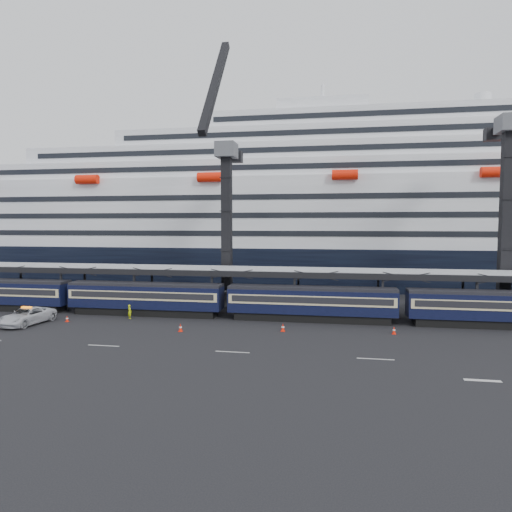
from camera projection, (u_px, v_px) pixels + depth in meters
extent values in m
plane|color=black|center=(395.00, 347.00, 40.86)|extent=(260.00, 260.00, 0.00)
cube|color=beige|center=(104.00, 346.00, 41.38)|extent=(3.00, 0.15, 0.02)
cube|color=beige|center=(232.00, 352.00, 39.33)|extent=(3.00, 0.15, 0.02)
cube|color=beige|center=(376.00, 359.00, 37.27)|extent=(3.00, 0.15, 0.02)
cube|color=beige|center=(483.00, 380.00, 32.14)|extent=(2.50, 0.40, 0.02)
cube|color=black|center=(0.00, 306.00, 58.88)|extent=(17.48, 2.40, 0.90)
cube|color=black|center=(146.00, 311.00, 55.45)|extent=(17.48, 2.40, 0.90)
cube|color=black|center=(146.00, 297.00, 55.33)|extent=(19.00, 2.80, 2.70)
cube|color=beige|center=(146.00, 294.00, 55.31)|extent=(18.62, 2.92, 1.05)
cube|color=black|center=(146.00, 294.00, 55.30)|extent=(17.86, 2.98, 0.70)
cube|color=black|center=(145.00, 284.00, 55.22)|extent=(19.00, 2.50, 0.35)
cube|color=black|center=(311.00, 317.00, 52.03)|extent=(17.48, 2.40, 0.90)
cube|color=black|center=(311.00, 301.00, 51.90)|extent=(19.00, 2.80, 2.70)
cube|color=beige|center=(311.00, 299.00, 51.88)|extent=(18.62, 2.92, 1.05)
cube|color=black|center=(311.00, 298.00, 51.88)|extent=(17.86, 2.98, 0.70)
cube|color=black|center=(311.00, 288.00, 51.80)|extent=(19.00, 2.50, 0.35)
cube|color=black|center=(499.00, 323.00, 48.61)|extent=(17.48, 2.40, 0.90)
cube|color=black|center=(500.00, 307.00, 48.48)|extent=(19.00, 2.80, 2.70)
cube|color=beige|center=(500.00, 304.00, 48.46)|extent=(18.62, 2.92, 1.05)
cube|color=black|center=(500.00, 303.00, 48.46)|extent=(17.86, 2.98, 0.70)
cube|color=black|center=(500.00, 293.00, 48.38)|extent=(19.00, 2.50, 0.35)
cube|color=gray|center=(381.00, 271.00, 54.25)|extent=(130.00, 6.00, 0.25)
cube|color=black|center=(383.00, 277.00, 51.32)|extent=(130.00, 0.25, 0.70)
cube|color=black|center=(378.00, 271.00, 57.21)|extent=(130.00, 0.25, 0.70)
cube|color=black|center=(21.00, 282.00, 65.74)|extent=(0.25, 0.25, 5.40)
cube|color=black|center=(61.00, 289.00, 58.53)|extent=(0.25, 0.25, 5.40)
cube|color=black|center=(85.00, 283.00, 64.03)|extent=(0.25, 0.25, 5.40)
cube|color=black|center=(134.00, 291.00, 56.82)|extent=(0.25, 0.25, 5.40)
cube|color=black|center=(152.00, 285.00, 62.32)|extent=(0.25, 0.25, 5.40)
cube|color=black|center=(212.00, 293.00, 55.10)|extent=(0.25, 0.25, 5.40)
cube|color=black|center=(223.00, 287.00, 60.61)|extent=(0.25, 0.25, 5.40)
cube|color=black|center=(294.00, 295.00, 53.39)|extent=(0.25, 0.25, 5.40)
cube|color=black|center=(298.00, 289.00, 58.90)|extent=(0.25, 0.25, 5.40)
cube|color=black|center=(383.00, 298.00, 51.68)|extent=(0.25, 0.25, 5.40)
cube|color=black|center=(378.00, 291.00, 57.19)|extent=(0.25, 0.25, 5.40)
cube|color=black|center=(477.00, 300.00, 49.97)|extent=(0.25, 0.25, 5.40)
cube|color=black|center=(463.00, 293.00, 55.47)|extent=(0.25, 0.25, 5.40)
cube|color=black|center=(364.00, 264.00, 85.83)|extent=(200.00, 28.00, 7.00)
cube|color=silver|center=(365.00, 214.00, 85.16)|extent=(190.00, 26.88, 12.00)
cube|color=silver|center=(365.00, 173.00, 84.64)|extent=(160.00, 24.64, 3.00)
cube|color=black|center=(370.00, 165.00, 72.48)|extent=(153.60, 0.12, 0.90)
cube|color=silver|center=(366.00, 157.00, 84.43)|extent=(124.00, 21.84, 3.00)
cube|color=black|center=(370.00, 147.00, 73.65)|extent=(119.04, 0.12, 0.90)
cube|color=silver|center=(366.00, 140.00, 84.22)|extent=(90.00, 19.04, 3.00)
cube|color=black|center=(370.00, 130.00, 74.82)|extent=(86.40, 0.12, 0.90)
cube|color=silver|center=(366.00, 124.00, 84.01)|extent=(56.00, 16.24, 3.00)
cube|color=black|center=(369.00, 113.00, 75.98)|extent=(53.76, 0.12, 0.90)
cube|color=silver|center=(323.00, 112.00, 85.21)|extent=(16.00, 12.00, 2.50)
cylinder|color=silver|center=(483.00, 102.00, 80.38)|extent=(2.80, 2.80, 3.00)
cylinder|color=#FE1E08|center=(87.00, 179.00, 79.18)|extent=(4.00, 1.60, 1.60)
cylinder|color=#FE1E08|center=(210.00, 177.00, 75.41)|extent=(4.00, 1.60, 1.60)
cylinder|color=#FE1E08|center=(345.00, 175.00, 71.65)|extent=(4.00, 1.60, 1.60)
cylinder|color=#FE1E08|center=(495.00, 172.00, 67.88)|extent=(4.00, 1.60, 1.60)
cube|color=#4C4F54|center=(227.00, 297.00, 62.89)|extent=(4.50, 4.50, 2.00)
cube|color=black|center=(227.00, 224.00, 62.19)|extent=(1.30, 1.30, 18.00)
cube|color=#4C4F54|center=(226.00, 150.00, 61.49)|extent=(2.60, 3.20, 2.00)
cube|color=black|center=(215.00, 85.00, 55.33)|extent=(0.90, 12.26, 14.37)
cube|color=black|center=(231.00, 153.00, 63.97)|extent=(0.90, 5.04, 0.90)
cube|color=black|center=(235.00, 157.00, 66.46)|extent=(2.20, 1.60, 1.60)
cube|color=#4C4F54|center=(503.00, 306.00, 55.92)|extent=(4.50, 4.50, 2.00)
cube|color=black|center=(506.00, 216.00, 55.15)|extent=(1.30, 1.30, 20.00)
cube|color=#4C4F54|center=(510.00, 124.00, 54.38)|extent=(2.60, 3.20, 2.00)
cube|color=black|center=(501.00, 129.00, 57.13)|extent=(0.90, 5.60, 0.90)
cube|color=black|center=(494.00, 134.00, 59.90)|extent=(2.20, 1.60, 1.60)
imported|color=silver|center=(27.00, 316.00, 50.14)|extent=(3.77, 6.88, 1.83)
imported|color=#C7E00B|center=(130.00, 312.00, 53.12)|extent=(0.72, 0.68, 1.65)
cube|color=#FE1E08|center=(67.00, 322.00, 51.56)|extent=(0.36, 0.36, 0.04)
cone|color=#FE1E08|center=(67.00, 318.00, 51.53)|extent=(0.30, 0.30, 0.68)
cylinder|color=white|center=(67.00, 318.00, 51.53)|extent=(0.26, 0.26, 0.11)
cube|color=#FE1E08|center=(181.00, 331.00, 46.88)|extent=(0.42, 0.42, 0.04)
cone|color=#FE1E08|center=(180.00, 327.00, 46.85)|extent=(0.35, 0.35, 0.80)
cylinder|color=white|center=(180.00, 327.00, 46.85)|extent=(0.30, 0.30, 0.13)
cube|color=#FE1E08|center=(283.00, 331.00, 46.94)|extent=(0.43, 0.43, 0.05)
cone|color=#FE1E08|center=(283.00, 327.00, 46.91)|extent=(0.36, 0.36, 0.81)
cylinder|color=white|center=(283.00, 327.00, 46.91)|extent=(0.31, 0.31, 0.14)
cube|color=#FE1E08|center=(394.00, 334.00, 45.77)|extent=(0.39, 0.39, 0.04)
cone|color=#FE1E08|center=(394.00, 330.00, 45.75)|extent=(0.33, 0.33, 0.74)
cylinder|color=white|center=(394.00, 330.00, 45.75)|extent=(0.28, 0.28, 0.12)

